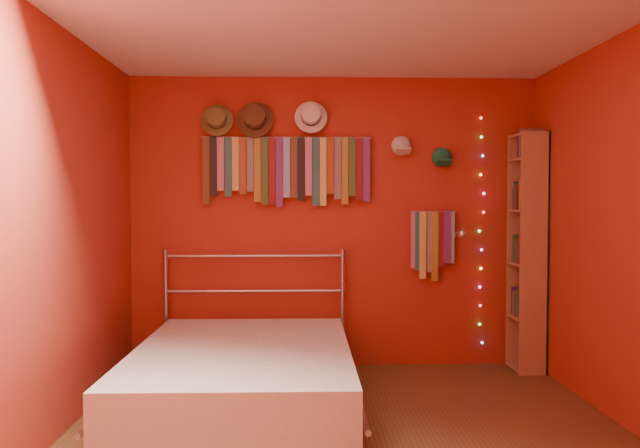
{
  "coord_description": "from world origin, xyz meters",
  "views": [
    {
      "loc": [
        -0.29,
        -3.65,
        1.42
      ],
      "look_at": [
        -0.15,
        0.9,
        1.26
      ],
      "focal_mm": 35.0,
      "sensor_mm": 36.0,
      "label": 1
    }
  ],
  "objects": [
    {
      "name": "ground",
      "position": [
        0.0,
        0.0,
        0.0
      ],
      "size": [
        3.5,
        3.5,
        0.0
      ],
      "primitive_type": "plane",
      "color": "brown",
      "rests_on": "ground"
    },
    {
      "name": "back_wall",
      "position": [
        0.0,
        1.75,
        1.25
      ],
      "size": [
        3.5,
        0.02,
        2.5
      ],
      "primitive_type": "cube",
      "color": "maroon",
      "rests_on": "ground"
    },
    {
      "name": "left_wall",
      "position": [
        -1.75,
        0.0,
        1.25
      ],
      "size": [
        0.02,
        3.5,
        2.5
      ],
      "primitive_type": "cube",
      "color": "maroon",
      "rests_on": "ground"
    },
    {
      "name": "ceiling",
      "position": [
        0.0,
        0.0,
        2.5
      ],
      "size": [
        3.5,
        3.5,
        0.02
      ],
      "primitive_type": "cube",
      "color": "white",
      "rests_on": "back_wall"
    },
    {
      "name": "tie_rack",
      "position": [
        -0.4,
        1.69,
        1.72
      ],
      "size": [
        1.45,
        0.03,
        0.6
      ],
      "color": "#B0B0B5",
      "rests_on": "back_wall"
    },
    {
      "name": "small_tie_rack",
      "position": [
        0.85,
        1.68,
        1.1
      ],
      "size": [
        0.4,
        0.03,
        0.6
      ],
      "color": "#B0B0B5",
      "rests_on": "back_wall"
    },
    {
      "name": "fedora_olive",
      "position": [
        -1.0,
        1.66,
        2.13
      ],
      "size": [
        0.28,
        0.15,
        0.27
      ],
      "rotation": [
        1.36,
        0.0,
        0.0
      ],
      "color": "brown",
      "rests_on": "back_wall"
    },
    {
      "name": "fedora_brown",
      "position": [
        -0.68,
        1.65,
        2.13
      ],
      "size": [
        0.31,
        0.17,
        0.31
      ],
      "rotation": [
        1.36,
        0.0,
        0.0
      ],
      "color": "#4F331C",
      "rests_on": "back_wall"
    },
    {
      "name": "fedora_white",
      "position": [
        -0.2,
        1.66,
        2.16
      ],
      "size": [
        0.28,
        0.15,
        0.27
      ],
      "rotation": [
        1.36,
        0.0,
        0.0
      ],
      "color": "white",
      "rests_on": "back_wall"
    },
    {
      "name": "cap_white",
      "position": [
        0.57,
        1.7,
        1.91
      ],
      "size": [
        0.17,
        0.22,
        0.17
      ],
      "color": "silver",
      "rests_on": "back_wall"
    },
    {
      "name": "cap_green",
      "position": [
        0.93,
        1.7,
        1.81
      ],
      "size": [
        0.17,
        0.22,
        0.17
      ],
      "color": "#186D49",
      "rests_on": "back_wall"
    },
    {
      "name": "fairy_lights",
      "position": [
        1.28,
        1.71,
        1.17
      ],
      "size": [
        0.06,
        0.02,
        1.98
      ],
      "color": "#FF3333",
      "rests_on": "back_wall"
    },
    {
      "name": "reading_lamp",
      "position": [
        1.05,
        1.51,
        1.16
      ],
      "size": [
        0.07,
        0.31,
        0.09
      ],
      "color": "#B0B0B5",
      "rests_on": "back_wall"
    },
    {
      "name": "bookshelf",
      "position": [
        1.66,
        1.53,
        1.02
      ],
      "size": [
        0.25,
        0.34,
        2.0
      ],
      "color": "#986444",
      "rests_on": "ground"
    },
    {
      "name": "bed",
      "position": [
        -0.68,
        0.58,
        0.24
      ],
      "size": [
        1.55,
        2.12,
        1.02
      ],
      "rotation": [
        0.0,
        0.0,
        -0.01
      ],
      "color": "#B0B0B5",
      "rests_on": "ground"
    }
  ]
}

